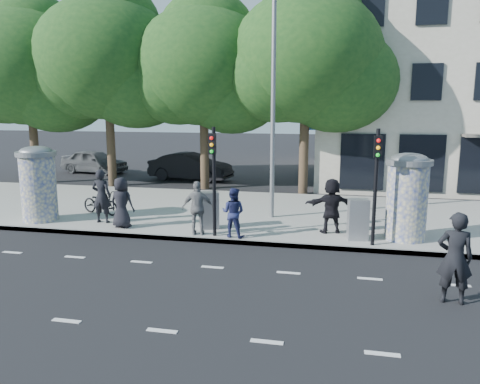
% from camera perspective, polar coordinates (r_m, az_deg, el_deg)
% --- Properties ---
extents(ground, '(120.00, 120.00, 0.00)m').
position_cam_1_polar(ground, '(11.21, -5.30, -11.50)').
color(ground, black).
rests_on(ground, ground).
extents(sidewalk, '(40.00, 8.00, 0.15)m').
position_cam_1_polar(sidewalk, '(18.16, 1.74, -2.58)').
color(sidewalk, gray).
rests_on(sidewalk, ground).
extents(curb, '(40.00, 0.10, 0.16)m').
position_cam_1_polar(curb, '(14.42, -1.09, -6.07)').
color(curb, slate).
rests_on(curb, ground).
extents(lane_dash_near, '(32.00, 0.12, 0.01)m').
position_cam_1_polar(lane_dash_near, '(9.32, -9.48, -16.36)').
color(lane_dash_near, silver).
rests_on(lane_dash_near, ground).
extents(lane_dash_far, '(32.00, 0.12, 0.01)m').
position_cam_1_polar(lane_dash_far, '(12.46, -3.37, -9.14)').
color(lane_dash_far, silver).
rests_on(lane_dash_far, ground).
extents(ad_column_left, '(1.36, 1.36, 2.65)m').
position_cam_1_polar(ad_column_left, '(17.93, -23.39, 1.15)').
color(ad_column_left, beige).
rests_on(ad_column_left, sidewalk).
extents(ad_column_right, '(1.36, 1.36, 2.65)m').
position_cam_1_polar(ad_column_right, '(14.98, 19.70, -0.30)').
color(ad_column_right, beige).
rests_on(ad_column_right, sidewalk).
extents(traffic_pole_near, '(0.22, 0.31, 3.40)m').
position_cam_1_polar(traffic_pole_near, '(14.33, -3.24, 2.64)').
color(traffic_pole_near, black).
rests_on(traffic_pole_near, sidewalk).
extents(traffic_pole_far, '(0.22, 0.31, 3.40)m').
position_cam_1_polar(traffic_pole_far, '(13.88, 16.27, 1.97)').
color(traffic_pole_far, black).
rests_on(traffic_pole_far, sidewalk).
extents(street_lamp, '(0.25, 0.93, 8.00)m').
position_cam_1_polar(street_lamp, '(16.71, 4.05, 12.57)').
color(street_lamp, slate).
rests_on(street_lamp, sidewalk).
extents(tree_far_left, '(7.20, 7.20, 9.26)m').
position_cam_1_polar(tree_far_left, '(27.69, -24.43, 13.76)').
color(tree_far_left, '#38281C').
rests_on(tree_far_left, ground).
extents(tree_mid_left, '(7.20, 7.20, 9.57)m').
position_cam_1_polar(tree_mid_left, '(25.35, -15.96, 15.36)').
color(tree_mid_left, '#38281C').
rests_on(tree_mid_left, ground).
extents(tree_near_left, '(6.80, 6.80, 8.97)m').
position_cam_1_polar(tree_near_left, '(23.63, -4.50, 15.04)').
color(tree_near_left, '#38281C').
rests_on(tree_near_left, ground).
extents(tree_center, '(7.00, 7.00, 9.30)m').
position_cam_1_polar(tree_center, '(22.36, 8.06, 15.87)').
color(tree_center, '#38281C').
rests_on(tree_center, ground).
extents(ped_a, '(0.88, 0.62, 1.70)m').
position_cam_1_polar(ped_a, '(16.07, -14.23, -1.25)').
color(ped_a, black).
rests_on(ped_a, sidewalk).
extents(ped_b, '(0.69, 0.46, 1.88)m').
position_cam_1_polar(ped_b, '(16.92, -16.52, -0.48)').
color(ped_b, black).
rests_on(ped_b, sidewalk).
extents(ped_c, '(0.83, 0.70, 1.55)m').
position_cam_1_polar(ped_c, '(14.48, -0.84, -2.51)').
color(ped_c, '#1F234E').
rests_on(ped_c, sidewalk).
extents(ped_e, '(1.09, 0.73, 1.72)m').
position_cam_1_polar(ped_e, '(14.75, -5.15, -1.97)').
color(ped_e, slate).
rests_on(ped_e, sidewalk).
extents(ped_f, '(1.74, 1.02, 1.77)m').
position_cam_1_polar(ped_f, '(15.22, 11.08, -1.64)').
color(ped_f, black).
rests_on(ped_f, sidewalk).
extents(man_road, '(0.76, 0.53, 2.01)m').
position_cam_1_polar(man_road, '(11.01, 24.72, -7.31)').
color(man_road, black).
rests_on(man_road, ground).
extents(bicycle, '(1.06, 1.79, 0.89)m').
position_cam_1_polar(bicycle, '(18.34, -16.64, -1.23)').
color(bicycle, black).
rests_on(bicycle, sidewalk).
extents(cabinet_left, '(0.70, 0.61, 1.23)m').
position_cam_1_polar(cabinet_left, '(15.55, -3.71, -2.23)').
color(cabinet_left, slate).
rests_on(cabinet_left, sidewalk).
extents(cabinet_right, '(0.66, 0.52, 1.25)m').
position_cam_1_polar(cabinet_right, '(14.66, 14.19, -3.27)').
color(cabinet_right, gray).
rests_on(cabinet_right, sidewalk).
extents(car_left, '(2.45, 4.52, 1.46)m').
position_cam_1_polar(car_left, '(30.70, -17.33, 3.59)').
color(car_left, '#4C5053').
rests_on(car_left, ground).
extents(car_mid, '(2.24, 4.85, 1.54)m').
position_cam_1_polar(car_mid, '(26.59, -6.05, 3.08)').
color(car_mid, black).
rests_on(car_mid, ground).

